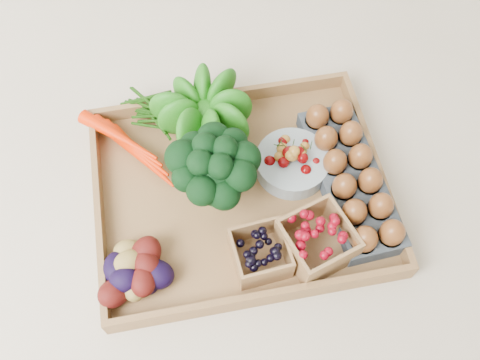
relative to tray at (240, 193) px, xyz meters
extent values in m
plane|color=beige|center=(0.00, 0.00, -0.01)|extent=(4.00, 4.00, 0.00)
cube|color=olive|center=(0.00, 0.00, 0.00)|extent=(0.55, 0.45, 0.01)
sphere|color=#10520C|center=(-0.04, 0.16, 0.07)|extent=(0.13, 0.13, 0.13)
cylinder|color=#8C9EA5|center=(0.11, 0.03, 0.03)|extent=(0.14, 0.14, 0.04)
cube|color=#3B434C|center=(0.21, -0.02, 0.03)|extent=(0.13, 0.33, 0.04)
cube|color=black|center=(0.01, -0.15, 0.04)|extent=(0.10, 0.10, 0.07)
cube|color=maroon|center=(0.11, -0.14, 0.05)|extent=(0.14, 0.14, 0.08)
camera|label=1|loc=(-0.09, -0.48, 0.93)|focal=40.00mm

